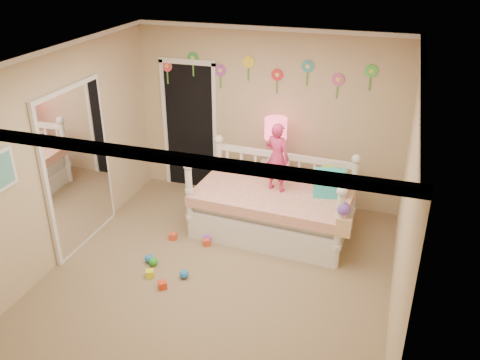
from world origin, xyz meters
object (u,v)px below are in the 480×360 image
(daybed, at_px, (272,196))
(child, at_px, (277,157))
(nightstand, at_px, (274,186))
(table_lamp, at_px, (276,134))

(daybed, xyz_separation_m, child, (0.03, 0.08, 0.53))
(child, xyz_separation_m, nightstand, (-0.18, 0.64, -0.75))
(child, height_order, nightstand, child)
(daybed, distance_m, nightstand, 0.77)
(child, bearing_deg, table_lamp, -57.79)
(table_lamp, bearing_deg, nightstand, 90.00)
(child, xyz_separation_m, table_lamp, (-0.18, 0.64, 0.07))
(nightstand, bearing_deg, child, -80.55)
(child, relative_size, table_lamp, 1.34)
(nightstand, height_order, table_lamp, table_lamp)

